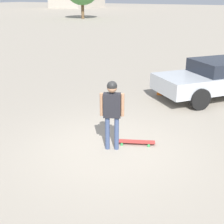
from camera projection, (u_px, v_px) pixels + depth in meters
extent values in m
plane|color=gray|center=(112.00, 149.00, 7.63)|extent=(220.00, 220.00, 0.00)
cylinder|color=#38476B|center=(107.00, 133.00, 7.49)|extent=(0.11, 0.11, 0.84)
cylinder|color=#38476B|center=(117.00, 133.00, 7.47)|extent=(0.11, 0.11, 0.84)
cube|color=black|center=(112.00, 105.00, 7.23)|extent=(0.45, 0.35, 0.58)
cylinder|color=#9E7051|center=(102.00, 104.00, 7.24)|extent=(0.09, 0.09, 0.55)
cylinder|color=#9E7051|center=(122.00, 105.00, 7.20)|extent=(0.09, 0.09, 0.55)
sphere|color=#9E7051|center=(112.00, 88.00, 7.08)|extent=(0.23, 0.23, 0.23)
sphere|color=black|center=(112.00, 86.00, 7.06)|extent=(0.24, 0.24, 0.24)
cube|color=#A5332D|center=(135.00, 142.00, 7.83)|extent=(0.98, 0.56, 0.01)
cylinder|color=green|center=(122.00, 144.00, 7.77)|extent=(0.07, 0.05, 0.07)
cylinder|color=green|center=(122.00, 140.00, 7.98)|extent=(0.07, 0.05, 0.07)
cylinder|color=green|center=(149.00, 146.00, 7.71)|extent=(0.07, 0.05, 0.07)
cylinder|color=green|center=(149.00, 142.00, 7.92)|extent=(0.07, 0.05, 0.07)
cube|color=#ADB2B7|center=(220.00, 80.00, 11.25)|extent=(4.37, 4.76, 0.56)
cube|color=#1E232D|center=(224.00, 66.00, 11.11)|extent=(2.58, 2.65, 0.46)
cylinder|color=black|center=(200.00, 99.00, 10.08)|extent=(0.61, 0.68, 0.72)
cylinder|color=black|center=(171.00, 85.00, 11.61)|extent=(0.61, 0.68, 0.72)
cylinder|color=brown|center=(83.00, 9.00, 47.03)|extent=(0.45, 0.45, 2.74)
cone|color=orange|center=(161.00, 88.00, 11.65)|extent=(0.28, 0.28, 0.50)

